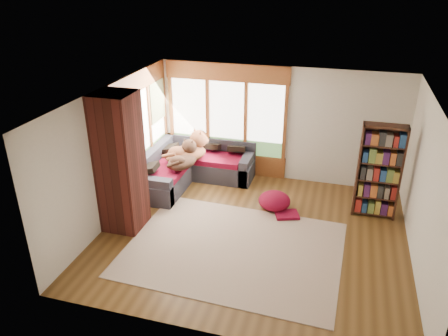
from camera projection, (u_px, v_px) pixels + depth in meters
The scene contains 17 objects.
floor at pixel (253, 234), 8.09m from camera, with size 5.50×5.50×0.00m, color #503416.
ceiling at pixel (257, 98), 6.99m from camera, with size 5.50×5.50×0.00m, color white.
wall_back at pixel (279, 124), 9.72m from camera, with size 5.50×0.04×2.60m, color silver.
wall_front at pixel (212, 255), 5.36m from camera, with size 5.50×0.04×2.60m, color silver.
wall_left at pixel (112, 154), 8.22m from camera, with size 0.04×5.00×2.60m, color silver.
wall_right at pixel (426, 191), 6.86m from camera, with size 0.04×5.00×2.60m, color silver.
windows_back at pixel (226, 118), 9.97m from camera, with size 2.82×0.10×1.90m.
windows_left at pixel (141, 130), 9.24m from camera, with size 0.10×2.62×1.90m.
roller_blind at pixel (157, 101), 9.78m from camera, with size 0.03×0.72×0.90m, color #8F9C6C.
brick_chimney at pixel (120, 163), 7.83m from camera, with size 0.70×0.70×2.60m, color #471914.
sectional_sofa at pixel (185, 169), 9.93m from camera, with size 2.20×2.20×0.80m.
area_rug at pixel (234, 249), 7.67m from camera, with size 3.68×2.82×0.01m, color beige.
bookshelf at pixel (379, 172), 8.32m from camera, with size 0.81×0.27×1.90m.
pouf at pixel (274, 200), 8.87m from camera, with size 0.65×0.65×0.35m, color maroon.
dog_tan at pixel (189, 149), 9.67m from camera, with size 1.10×1.17×0.57m.
dog_brindle at pixel (184, 157), 9.40m from camera, with size 0.68×0.94×0.47m.
throw_pillows at pixel (189, 151), 9.76m from camera, with size 1.98×1.68×0.45m.
Camera 1 is at (1.34, -6.69, 4.55)m, focal length 35.00 mm.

